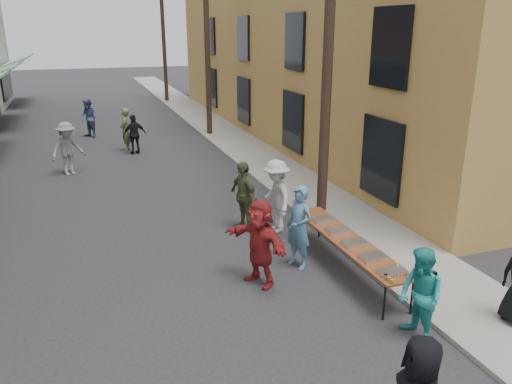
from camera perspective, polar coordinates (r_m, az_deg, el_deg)
ground at (r=9.75m, az=-7.91°, el=-12.72°), size 120.00×120.00×0.00m
sidewalk at (r=24.63m, az=-3.71°, el=6.72°), size 2.20×60.00×0.10m
building_ochre at (r=25.56m, az=10.68°, el=18.06°), size 10.00×28.00×10.00m
utility_pole_near at (r=12.65m, az=8.26°, el=15.90°), size 0.26×0.26×9.00m
utility_pole_mid at (r=23.95m, az=-5.63°, el=17.08°), size 0.26×0.26×9.00m
utility_pole_far at (r=35.71m, az=-10.54°, el=17.27°), size 0.26×0.26×9.00m
serving_table at (r=10.74m, az=10.40°, el=-5.52°), size 0.70×4.00×0.75m
catering_tray_sausage at (r=9.46m, az=15.38°, el=-8.82°), size 0.50×0.33×0.08m
catering_tray_foil_b at (r=9.94m, az=13.27°, el=-7.27°), size 0.50×0.33×0.08m
catering_tray_buns at (r=10.47m, az=11.23°, el=-5.75°), size 0.50×0.33×0.08m
catering_tray_foil_d at (r=11.03m, az=9.40°, el=-4.37°), size 0.50×0.33×0.08m
catering_tray_buns_end at (r=11.60m, az=7.76°, el=-3.13°), size 0.50×0.33×0.08m
condiment_jar_a at (r=9.13m, az=15.29°, el=-9.86°), size 0.07×0.07×0.08m
condiment_jar_b at (r=9.20m, az=14.94°, el=-9.59°), size 0.07×0.07×0.08m
condiment_jar_c at (r=9.27m, az=14.59°, el=-9.33°), size 0.07×0.07×0.08m
cup_stack at (r=9.38m, az=17.27°, el=-9.10°), size 0.08×0.08×0.12m
guest_front_b at (r=10.75m, az=4.94°, el=-4.04°), size 0.66×0.79×1.84m
guest_front_c at (r=8.72m, az=18.27°, el=-11.25°), size 0.66×0.83×1.67m
guest_front_d at (r=12.58m, az=2.33°, el=-0.49°), size 0.74×1.24×1.88m
guest_front_e at (r=12.75m, az=-1.45°, el=-0.40°), size 0.72×1.14×1.81m
guest_queue_back at (r=10.03m, az=0.44°, el=-5.80°), size 1.16×1.74×1.80m
passerby_left at (r=18.77m, az=-20.74°, el=4.66°), size 1.40×1.19×1.88m
passerby_mid at (r=21.14m, az=-13.71°, el=6.41°), size 1.02×0.61×1.63m
passerby_right at (r=21.77m, az=-14.68°, el=6.90°), size 0.59×0.75×1.80m
passerby_far at (r=24.98m, az=-18.56°, el=7.98°), size 1.07×1.11×1.81m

